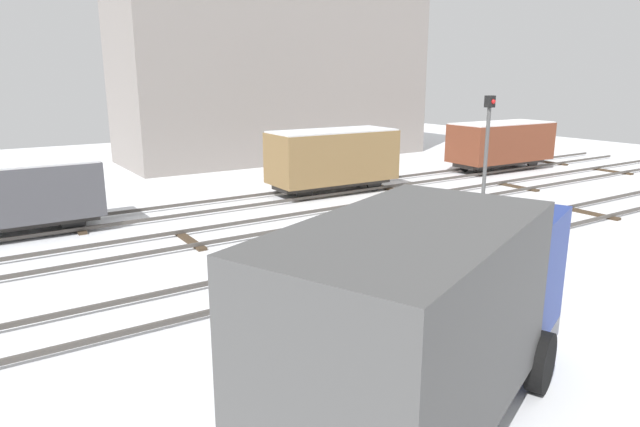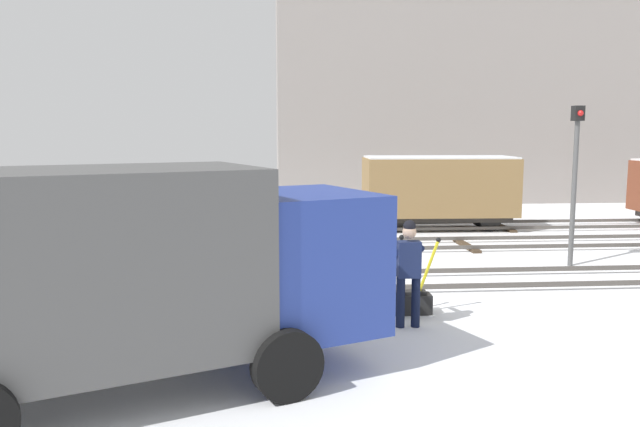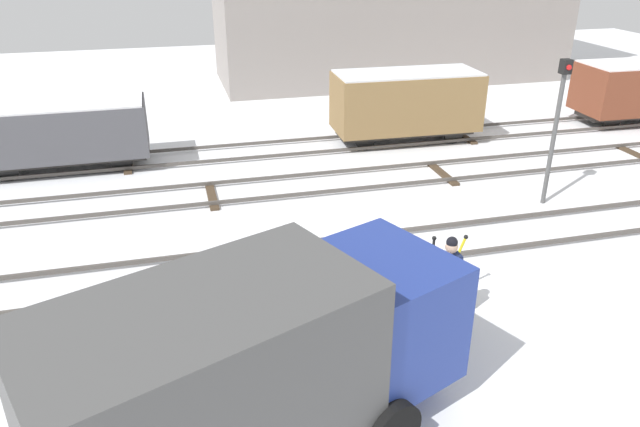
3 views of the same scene
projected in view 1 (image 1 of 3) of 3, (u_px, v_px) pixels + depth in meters
The scene contains 12 objects.
ground_plane at pixel (387, 261), 13.74m from camera, with size 60.00×60.00×0.00m, color white.
track_main_line at pixel (387, 257), 13.71m from camera, with size 44.00×1.94×0.18m.
track_siding_near at pixel (299, 221), 17.18m from camera, with size 44.00×1.94×0.18m.
track_siding_far at pixel (251, 201), 19.90m from camera, with size 44.00×1.94×0.18m.
switch_lever_frame at pixel (448, 278), 11.91m from camera, with size 1.97×0.36×1.45m.
rail_worker at pixel (489, 250), 11.26m from camera, with size 0.53×0.69×1.83m.
delivery_truck at pixel (432, 303), 7.18m from camera, with size 6.33×4.27×2.85m.
signal_post at pixel (487, 145), 17.27m from camera, with size 0.24×0.32×3.91m.
apartment_building at pixel (276, 54), 30.38m from camera, with size 17.29×6.19×11.30m.
freight_car_back_track at pixel (333, 157), 21.49m from camera, with size 5.06×2.21×2.47m.
freight_car_far_end at pixel (4, 195), 15.55m from camera, with size 5.06×2.15×2.13m.
freight_car_mid_siding at pixel (501, 143), 26.76m from camera, with size 5.33×2.35×2.33m.
Camera 1 is at (-8.53, -10.00, 4.48)m, focal length 30.99 mm.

